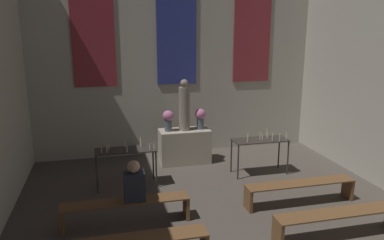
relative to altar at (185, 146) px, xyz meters
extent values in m
cube|color=#B2AD9E|center=(0.00, 0.96, 2.55)|extent=(7.74, 0.12, 5.96)
cube|color=maroon|center=(-2.10, 0.88, 3.14)|extent=(1.05, 0.03, 3.34)
cube|color=navy|center=(0.00, 0.88, 3.14)|extent=(1.05, 0.03, 3.34)
cube|color=maroon|center=(2.10, 0.88, 3.14)|extent=(1.05, 0.03, 3.34)
cube|color=#ADA38E|center=(0.00, 0.00, 0.00)|extent=(1.27, 0.60, 0.86)
cylinder|color=gray|center=(0.00, 0.00, 0.97)|extent=(0.28, 0.28, 1.09)
sphere|color=gray|center=(0.00, 0.00, 1.61)|extent=(0.19, 0.19, 0.19)
cylinder|color=#4C5666|center=(-0.41, 0.00, 0.58)|extent=(0.18, 0.18, 0.29)
sphere|color=#C66B9E|center=(-0.41, 0.00, 0.82)|extent=(0.27, 0.27, 0.27)
cylinder|color=#4C5666|center=(0.41, 0.00, 0.58)|extent=(0.18, 0.18, 0.29)
sphere|color=#C66B9E|center=(0.41, 0.00, 0.82)|extent=(0.27, 0.27, 0.27)
cube|color=#332D28|center=(-1.55, -1.15, 0.39)|extent=(1.29, 0.52, 0.02)
cylinder|color=#332D28|center=(-2.17, -1.38, -0.02)|extent=(0.04, 0.04, 0.82)
cylinder|color=#332D28|center=(-0.93, -1.38, -0.02)|extent=(0.04, 0.04, 0.82)
cylinder|color=#332D28|center=(-2.17, -0.92, -0.02)|extent=(0.04, 0.04, 0.82)
cylinder|color=#332D28|center=(-0.93, -0.92, -0.02)|extent=(0.04, 0.04, 0.82)
cylinder|color=silver|center=(-1.55, -0.97, 0.49)|extent=(0.02, 0.02, 0.17)
sphere|color=#F9CC4C|center=(-1.55, -0.97, 0.59)|extent=(0.02, 0.02, 0.02)
cylinder|color=silver|center=(-1.21, -1.05, 0.47)|extent=(0.02, 0.02, 0.14)
sphere|color=#F9CC4C|center=(-1.21, -1.05, 0.55)|extent=(0.02, 0.02, 0.02)
cylinder|color=silver|center=(-2.04, -1.27, 0.46)|extent=(0.02, 0.02, 0.12)
sphere|color=#F9CC4C|center=(-2.04, -1.27, 0.54)|extent=(0.02, 0.02, 0.02)
cylinder|color=silver|center=(-1.53, -1.34, 0.47)|extent=(0.02, 0.02, 0.13)
sphere|color=#F9CC4C|center=(-1.53, -1.34, 0.55)|extent=(0.02, 0.02, 0.02)
cylinder|color=silver|center=(-1.94, -1.22, 0.47)|extent=(0.02, 0.02, 0.14)
sphere|color=#F9CC4C|center=(-1.94, -1.22, 0.56)|extent=(0.02, 0.02, 0.02)
cylinder|color=silver|center=(-1.89, -1.05, 0.47)|extent=(0.02, 0.02, 0.13)
sphere|color=#F9CC4C|center=(-1.89, -1.05, 0.55)|extent=(0.02, 0.02, 0.02)
cylinder|color=silver|center=(-0.95, -1.29, 0.47)|extent=(0.02, 0.02, 0.13)
sphere|color=#F9CC4C|center=(-0.95, -1.29, 0.54)|extent=(0.02, 0.02, 0.02)
cylinder|color=silver|center=(-1.05, -1.29, 0.46)|extent=(0.02, 0.02, 0.12)
sphere|color=#F9CC4C|center=(-1.05, -1.29, 0.53)|extent=(0.02, 0.02, 0.02)
cylinder|color=silver|center=(-1.93, -1.27, 0.46)|extent=(0.02, 0.02, 0.11)
sphere|color=#F9CC4C|center=(-1.93, -1.27, 0.53)|extent=(0.02, 0.02, 0.02)
cylinder|color=silver|center=(-1.20, -0.94, 0.49)|extent=(0.02, 0.02, 0.18)
sphere|color=#F9CC4C|center=(-1.20, -0.94, 0.59)|extent=(0.02, 0.02, 0.02)
cube|color=#332D28|center=(1.55, -1.15, 0.39)|extent=(1.29, 0.52, 0.02)
cylinder|color=#332D28|center=(0.93, -1.38, -0.02)|extent=(0.04, 0.04, 0.82)
cylinder|color=#332D28|center=(2.17, -1.38, -0.02)|extent=(0.04, 0.04, 0.82)
cylinder|color=#332D28|center=(0.93, -0.92, -0.02)|extent=(0.04, 0.04, 0.82)
cylinder|color=#332D28|center=(2.17, -0.92, -0.02)|extent=(0.04, 0.04, 0.82)
cylinder|color=silver|center=(1.78, -1.31, 0.47)|extent=(0.02, 0.02, 0.14)
sphere|color=#F9CC4C|center=(1.78, -1.31, 0.55)|extent=(0.02, 0.02, 0.02)
cylinder|color=silver|center=(1.33, -0.95, 0.46)|extent=(0.02, 0.02, 0.11)
sphere|color=#F9CC4C|center=(1.33, -0.95, 0.53)|extent=(0.02, 0.02, 0.02)
cylinder|color=silver|center=(1.56, -1.24, 0.47)|extent=(0.02, 0.02, 0.13)
sphere|color=#F9CC4C|center=(1.56, -1.24, 0.54)|extent=(0.02, 0.02, 0.02)
cylinder|color=silver|center=(1.90, -1.08, 0.45)|extent=(0.02, 0.02, 0.10)
sphere|color=#F9CC4C|center=(1.90, -1.08, 0.52)|extent=(0.02, 0.02, 0.02)
cylinder|color=silver|center=(1.54, -1.16, 0.48)|extent=(0.02, 0.02, 0.15)
sphere|color=#F9CC4C|center=(1.54, -1.16, 0.57)|extent=(0.02, 0.02, 0.02)
cylinder|color=silver|center=(2.13, -1.32, 0.49)|extent=(0.02, 0.02, 0.16)
sphere|color=#F9CC4C|center=(2.13, -1.32, 0.58)|extent=(0.02, 0.02, 0.02)
cylinder|color=silver|center=(1.80, -0.96, 0.49)|extent=(0.02, 0.02, 0.18)
sphere|color=#F9CC4C|center=(1.80, -0.96, 0.59)|extent=(0.02, 0.02, 0.02)
cylinder|color=silver|center=(1.93, -1.37, 0.48)|extent=(0.02, 0.02, 0.16)
sphere|color=#F9CC4C|center=(1.93, -1.37, 0.57)|extent=(0.02, 0.02, 0.02)
cylinder|color=silver|center=(1.18, -1.28, 0.48)|extent=(0.02, 0.02, 0.14)
sphere|color=#F9CC4C|center=(1.18, -1.28, 0.56)|extent=(0.02, 0.02, 0.02)
cylinder|color=silver|center=(1.76, -1.10, 0.45)|extent=(0.02, 0.02, 0.10)
sphere|color=#F9CC4C|center=(1.76, -1.10, 0.51)|extent=(0.02, 0.02, 0.02)
cube|color=brown|center=(-1.68, -4.05, 0.00)|extent=(2.21, 0.36, 0.03)
cube|color=brown|center=(1.68, -4.05, 0.00)|extent=(2.21, 0.36, 0.03)
cube|color=brown|center=(0.60, -4.05, -0.22)|extent=(0.06, 0.32, 0.42)
cube|color=brown|center=(-1.68, -2.81, 0.00)|extent=(2.21, 0.36, 0.03)
cube|color=brown|center=(-2.75, -2.81, -0.22)|extent=(0.06, 0.32, 0.42)
cube|color=brown|center=(-0.60, -2.81, -0.22)|extent=(0.06, 0.32, 0.42)
cube|color=brown|center=(1.68, -2.81, 0.00)|extent=(2.21, 0.36, 0.03)
cube|color=brown|center=(0.60, -2.81, -0.22)|extent=(0.06, 0.32, 0.42)
cube|color=brown|center=(2.75, -2.81, -0.22)|extent=(0.06, 0.32, 0.42)
cube|color=#282D38|center=(-1.52, -2.81, 0.27)|extent=(0.36, 0.24, 0.51)
sphere|color=tan|center=(-1.52, -2.81, 0.63)|extent=(0.21, 0.21, 0.21)
camera|label=1|loc=(-1.97, -8.87, 2.93)|focal=35.00mm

